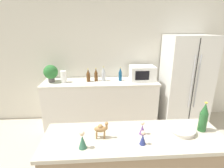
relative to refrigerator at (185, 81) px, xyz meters
name	(u,v)px	position (x,y,z in m)	size (l,w,h in m)	color
wall_back	(112,60)	(-1.43, 0.38, 0.38)	(8.00, 0.06, 2.55)	silver
back_counter	(101,103)	(-1.68, 0.05, -0.43)	(2.23, 0.63, 0.92)	silver
refrigerator	(185,81)	(0.00, 0.00, 0.00)	(0.85, 0.69, 1.79)	silver
potted_plant	(51,72)	(-2.62, 0.06, 0.21)	(0.27, 0.27, 0.33)	#595451
paper_towel_roll	(64,77)	(-2.38, 0.01, 0.14)	(0.11, 0.11, 0.22)	white
microwave	(142,73)	(-0.86, 0.07, 0.17)	(0.48, 0.37, 0.28)	white
back_bottle_0	(88,76)	(-1.92, 0.04, 0.14)	(0.07, 0.07, 0.25)	brown
back_bottle_1	(103,74)	(-1.62, 0.06, 0.16)	(0.08, 0.08, 0.28)	#B2B7BC
back_bottle_2	(96,75)	(-1.77, 0.07, 0.15)	(0.07, 0.07, 0.26)	brown
back_bottle_3	(120,74)	(-1.29, 0.06, 0.15)	(0.06, 0.06, 0.27)	navy
wine_bottle	(204,117)	(-0.72, -1.82, 0.22)	(0.08, 0.08, 0.29)	#235628
fruit_bowl	(182,130)	(-0.92, -1.84, 0.10)	(0.25, 0.25, 0.05)	white
camel_figurine	(101,129)	(-1.68, -1.87, 0.17)	(0.13, 0.07, 0.16)	olive
wise_man_figurine_blue	(142,129)	(-1.30, -1.84, 0.13)	(0.06, 0.06, 0.13)	#6B4784
wise_man_figurine_crimson	(143,139)	(-1.33, -1.99, 0.13)	(0.06, 0.06, 0.13)	navy
wise_man_figurine_purple	(82,141)	(-1.84, -2.00, 0.15)	(0.07, 0.07, 0.16)	#33664C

